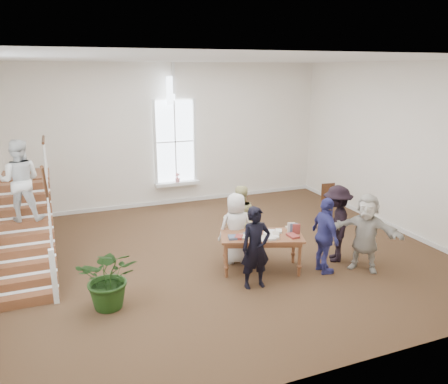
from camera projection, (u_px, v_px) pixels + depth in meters
name	position (u px, v px, depth m)	size (l,w,h in m)	color
ground	(226.00, 254.00, 10.53)	(10.00, 10.00, 0.00)	#43281A
room_shell	(177.00, 192.00, 14.35)	(10.49, 10.00, 10.00)	white
staircase	(23.00, 200.00, 9.24)	(1.10, 4.10, 2.92)	brown
library_table	(262.00, 238.00, 9.49)	(1.96, 1.41, 0.89)	brown
police_officer	(256.00, 248.00, 8.73)	(0.62, 0.41, 1.70)	black
elderly_woman	(236.00, 228.00, 9.89)	(0.80, 0.52, 1.63)	silver
person_yellow	(239.00, 219.00, 10.44)	(0.81, 0.63, 1.66)	#CFC581
woman_cluster_a	(325.00, 236.00, 9.36)	(0.99, 0.41, 1.69)	#383987
woman_cluster_b	(336.00, 224.00, 9.96)	(1.15, 0.66, 1.78)	black
woman_cluster_c	(366.00, 233.00, 9.49)	(1.60, 0.51, 1.73)	beige
floor_plant	(110.00, 277.00, 8.02)	(1.09, 0.95, 1.22)	#1B3A12
side_chair	(329.00, 198.00, 13.13)	(0.48, 0.48, 0.98)	#3C1A10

